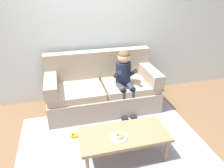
% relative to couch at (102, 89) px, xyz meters
% --- Properties ---
extents(ground, '(10.00, 10.00, 0.00)m').
position_rel_couch_xyz_m(ground, '(-0.08, -0.85, -0.36)').
color(ground, brown).
extents(wall_back, '(8.00, 0.10, 2.80)m').
position_rel_couch_xyz_m(wall_back, '(-0.08, 0.55, 1.04)').
color(wall_back, silver).
rests_on(wall_back, ground).
extents(area_rug, '(2.64, 2.01, 0.01)m').
position_rel_couch_xyz_m(area_rug, '(-0.08, -1.10, -0.35)').
color(area_rug, '#9993A3').
rests_on(area_rug, ground).
extents(couch, '(1.94, 0.90, 1.00)m').
position_rel_couch_xyz_m(couch, '(0.00, 0.00, 0.00)').
color(couch, tan).
rests_on(couch, ground).
extents(coffee_table, '(1.15, 0.53, 0.38)m').
position_rel_couch_xyz_m(coffee_table, '(0.01, -1.31, -0.01)').
color(coffee_table, '#937551').
rests_on(coffee_table, ground).
extents(person_child, '(0.34, 0.58, 1.10)m').
position_rel_couch_xyz_m(person_child, '(0.35, -0.21, 0.31)').
color(person_child, '#1E2338').
rests_on(person_child, ground).
extents(plate, '(0.21, 0.21, 0.01)m').
position_rel_couch_xyz_m(plate, '(-0.08, -1.37, 0.03)').
color(plate, white).
rests_on(plate, coffee_table).
extents(donut, '(0.13, 0.13, 0.04)m').
position_rel_couch_xyz_m(donut, '(-0.08, -1.37, 0.06)').
color(donut, tan).
rests_on(donut, plate).
extents(toy_controller, '(0.23, 0.09, 0.05)m').
position_rel_couch_xyz_m(toy_controller, '(-0.55, -0.76, -0.33)').
color(toy_controller, gold).
rests_on(toy_controller, ground).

